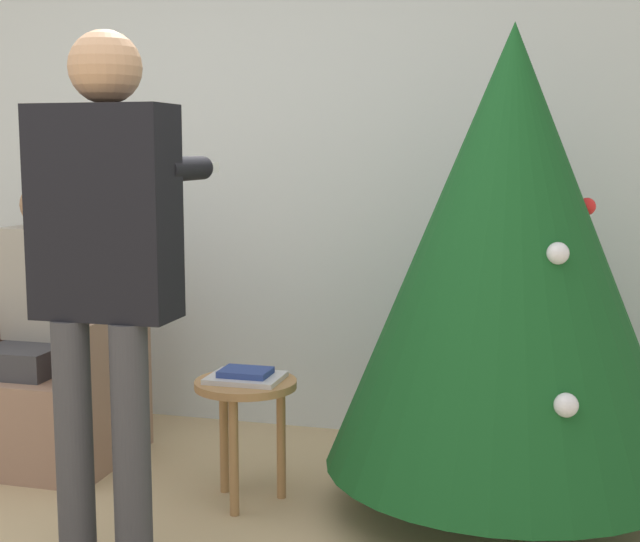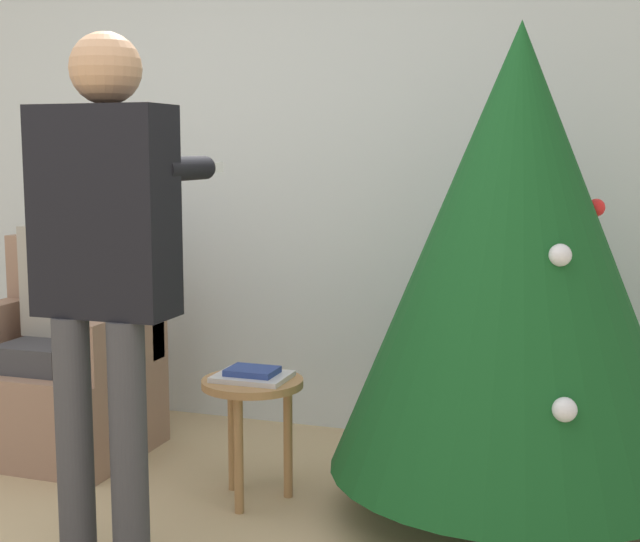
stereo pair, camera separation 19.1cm
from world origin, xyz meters
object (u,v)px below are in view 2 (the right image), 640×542
object	(u,v)px
christmas_tree	(515,252)
armchair	(63,377)
person_seated	(56,307)
person_standing	(105,251)
side_stool	(253,400)

from	to	relation	value
christmas_tree	armchair	bearing A→B (deg)	176.18
person_seated	person_standing	xyz separation A→B (m)	(0.84, -0.91, 0.38)
person_standing	person_seated	bearing A→B (deg)	132.78
person_seated	person_standing	world-z (taller)	person_standing
armchair	side_stool	xyz separation A→B (m)	(1.06, -0.28, 0.07)
christmas_tree	side_stool	size ratio (longest dim) A/B	3.73
person_seated	side_stool	world-z (taller)	person_seated
person_standing	side_stool	xyz separation A→B (m)	(0.22, 0.66, -0.65)
armchair	person_standing	world-z (taller)	person_standing
armchair	person_standing	distance (m)	1.44
christmas_tree	side_stool	xyz separation A→B (m)	(-0.98, -0.14, -0.60)
person_seated	side_stool	distance (m)	1.12
christmas_tree	person_seated	xyz separation A→B (m)	(-2.04, 0.11, -0.34)
person_seated	armchair	bearing A→B (deg)	90.00
armchair	christmas_tree	bearing A→B (deg)	-3.82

